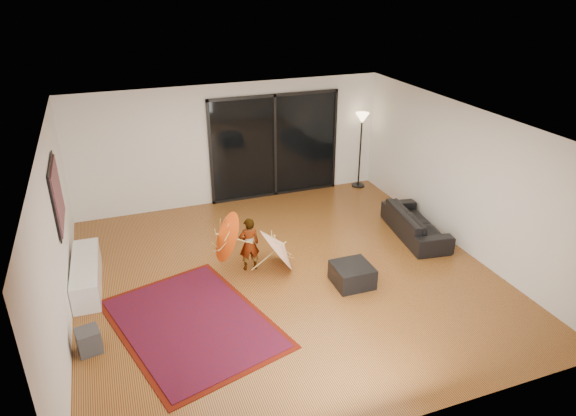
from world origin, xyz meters
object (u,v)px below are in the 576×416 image
media_console (87,274)px  sofa (415,223)px  ottoman (352,275)px  child (249,244)px

media_console → sofa: (6.20, -0.34, 0.04)m
ottoman → child: child is taller
sofa → child: child is taller
ottoman → child: (-1.49, 1.07, 0.32)m
ottoman → child: 1.86m
media_console → child: 2.77m
sofa → child: 3.48m
sofa → ottoman: bearing=128.2°
sofa → ottoman: (-1.99, -1.15, -0.09)m
ottoman → media_console: bearing=160.5°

